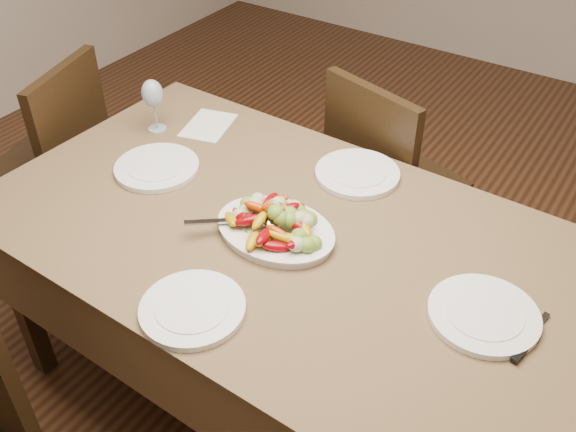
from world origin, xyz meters
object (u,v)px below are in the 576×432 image
(plate_left, at_px, (157,168))
(wine_glass, at_px, (154,104))
(plate_right, at_px, (484,315))
(serving_platter, at_px, (276,232))
(plate_far, at_px, (357,174))
(chair_far, at_px, (397,183))
(chair_left, at_px, (43,171))
(plate_near, at_px, (193,309))
(dining_table, at_px, (288,322))

(plate_left, bearing_deg, wine_glass, 132.46)
(plate_right, distance_m, wine_glass, 1.32)
(serving_platter, xyz_separation_m, plate_far, (0.05, 0.39, -0.00))
(chair_far, xyz_separation_m, chair_left, (-1.23, -0.72, 0.00))
(plate_left, distance_m, plate_far, 0.65)
(plate_right, bearing_deg, chair_left, 177.93)
(chair_far, height_order, plate_far, chair_far)
(chair_left, bearing_deg, wine_glass, 91.08)
(plate_far, bearing_deg, wine_glass, -169.31)
(plate_left, distance_m, wine_glass, 0.28)
(plate_left, bearing_deg, chair_far, 54.24)
(wine_glass, bearing_deg, plate_right, -10.03)
(serving_platter, bearing_deg, chair_left, 175.82)
(chair_far, distance_m, plate_far, 0.51)
(plate_left, bearing_deg, serving_platter, -6.68)
(wine_glass, bearing_deg, serving_platter, -20.15)
(wine_glass, bearing_deg, chair_left, -162.56)
(plate_right, height_order, plate_far, same)
(plate_near, bearing_deg, dining_table, 85.72)
(plate_right, xyz_separation_m, wine_glass, (-1.29, 0.23, 0.09))
(serving_platter, bearing_deg, plate_left, 173.32)
(chair_far, height_order, chair_left, same)
(serving_platter, xyz_separation_m, plate_near, (-0.01, -0.36, -0.00))
(serving_platter, height_order, plate_right, serving_platter)
(plate_left, distance_m, plate_near, 0.66)
(plate_left, relative_size, plate_near, 1.03)
(plate_near, bearing_deg, wine_glass, 138.11)
(dining_table, relative_size, chair_left, 1.94)
(dining_table, relative_size, plate_right, 6.68)
(plate_left, bearing_deg, dining_table, -3.36)
(serving_platter, distance_m, plate_left, 0.51)
(wine_glass, bearing_deg, plate_far, 10.69)
(plate_far, distance_m, wine_glass, 0.76)
(chair_left, xyz_separation_m, serving_platter, (1.21, -0.09, 0.30))
(plate_far, bearing_deg, serving_platter, -97.56)
(wine_glass, bearing_deg, plate_near, -41.89)
(chair_far, distance_m, plate_near, 1.20)
(serving_platter, bearing_deg, dining_table, 49.84)
(chair_far, relative_size, chair_left, 1.00)
(plate_right, relative_size, plate_near, 1.03)
(chair_left, relative_size, serving_platter, 2.72)
(dining_table, relative_size, wine_glass, 8.98)
(chair_far, bearing_deg, plate_left, 70.16)
(serving_platter, bearing_deg, plate_near, -90.80)
(chair_left, height_order, plate_near, chair_left)
(plate_far, bearing_deg, dining_table, -94.40)
(dining_table, xyz_separation_m, chair_far, (0.00, 0.78, 0.10))
(plate_right, relative_size, plate_far, 1.01)
(chair_far, bearing_deg, dining_table, 105.74)
(chair_left, bearing_deg, plate_far, 87.17)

